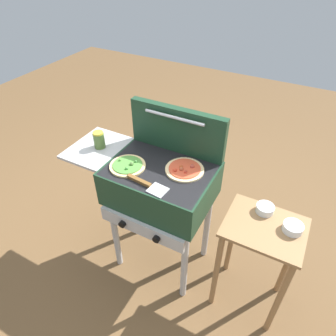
{
  "coord_description": "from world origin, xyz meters",
  "views": [
    {
      "loc": [
        0.7,
        -1.22,
        2.02
      ],
      "look_at": [
        0.05,
        0.0,
        0.92
      ],
      "focal_mm": 32.06,
      "sensor_mm": 36.0,
      "label": 1
    }
  ],
  "objects_px": {
    "prep_table": "(258,249)",
    "topping_bowl_near": "(293,228)",
    "sauce_jar": "(99,140)",
    "grill": "(159,186)",
    "spatula": "(147,184)",
    "pizza_veggie": "(128,165)",
    "pizza_pepperoni": "(184,169)",
    "topping_bowl_far": "(265,209)"
  },
  "relations": [
    {
      "from": "prep_table",
      "to": "topping_bowl_near",
      "type": "relative_size",
      "value": 6.78
    },
    {
      "from": "sauce_jar",
      "to": "prep_table",
      "type": "relative_size",
      "value": 0.15
    },
    {
      "from": "grill",
      "to": "prep_table",
      "type": "bearing_deg",
      "value": 0.37
    },
    {
      "from": "sauce_jar",
      "to": "spatula",
      "type": "distance_m",
      "value": 0.5
    },
    {
      "from": "pizza_veggie",
      "to": "prep_table",
      "type": "height_order",
      "value": "pizza_veggie"
    },
    {
      "from": "pizza_pepperoni",
      "to": "sauce_jar",
      "type": "relative_size",
      "value": 2.05
    },
    {
      "from": "pizza_pepperoni",
      "to": "sauce_jar",
      "type": "xyz_separation_m",
      "value": [
        -0.6,
        -0.04,
        0.05
      ]
    },
    {
      "from": "topping_bowl_near",
      "to": "sauce_jar",
      "type": "bearing_deg",
      "value": -178.64
    },
    {
      "from": "pizza_veggie",
      "to": "sauce_jar",
      "type": "relative_size",
      "value": 1.93
    },
    {
      "from": "grill",
      "to": "pizza_pepperoni",
      "type": "bearing_deg",
      "value": 18.88
    },
    {
      "from": "spatula",
      "to": "prep_table",
      "type": "relative_size",
      "value": 0.36
    },
    {
      "from": "sauce_jar",
      "to": "topping_bowl_near",
      "type": "xyz_separation_m",
      "value": [
        1.26,
        0.03,
        -0.2
      ]
    },
    {
      "from": "prep_table",
      "to": "topping_bowl_far",
      "type": "height_order",
      "value": "topping_bowl_far"
    },
    {
      "from": "pizza_veggie",
      "to": "spatula",
      "type": "relative_size",
      "value": 0.83
    },
    {
      "from": "sauce_jar",
      "to": "spatula",
      "type": "relative_size",
      "value": 0.43
    },
    {
      "from": "pizza_pepperoni",
      "to": "spatula",
      "type": "distance_m",
      "value": 0.25
    },
    {
      "from": "topping_bowl_far",
      "to": "topping_bowl_near",
      "type": "bearing_deg",
      "value": -22.34
    },
    {
      "from": "grill",
      "to": "pizza_veggie",
      "type": "distance_m",
      "value": 0.24
    },
    {
      "from": "pizza_veggie",
      "to": "pizza_pepperoni",
      "type": "xyz_separation_m",
      "value": [
        0.32,
        0.13,
        0.0
      ]
    },
    {
      "from": "prep_table",
      "to": "pizza_pepperoni",
      "type": "bearing_deg",
      "value": 174.89
    },
    {
      "from": "grill",
      "to": "topping_bowl_far",
      "type": "xyz_separation_m",
      "value": [
        0.64,
        0.11,
        0.0
      ]
    },
    {
      "from": "sauce_jar",
      "to": "topping_bowl_near",
      "type": "relative_size",
      "value": 1.04
    },
    {
      "from": "pizza_veggie",
      "to": "topping_bowl_near",
      "type": "xyz_separation_m",
      "value": [
        0.98,
        0.12,
        -0.15
      ]
    },
    {
      "from": "pizza_veggie",
      "to": "topping_bowl_near",
      "type": "bearing_deg",
      "value": 6.95
    },
    {
      "from": "grill",
      "to": "sauce_jar",
      "type": "bearing_deg",
      "value": 178.29
    },
    {
      "from": "grill",
      "to": "topping_bowl_far",
      "type": "distance_m",
      "value": 0.65
    },
    {
      "from": "pizza_pepperoni",
      "to": "spatula",
      "type": "xyz_separation_m",
      "value": [
        -0.13,
        -0.22,
        -0.0
      ]
    },
    {
      "from": "grill",
      "to": "pizza_veggie",
      "type": "xyz_separation_m",
      "value": [
        -0.17,
        -0.08,
        0.15
      ]
    },
    {
      "from": "grill",
      "to": "prep_table",
      "type": "xyz_separation_m",
      "value": [
        0.67,
        0.0,
        -0.23
      ]
    },
    {
      "from": "grill",
      "to": "topping_bowl_near",
      "type": "distance_m",
      "value": 0.81
    },
    {
      "from": "pizza_veggie",
      "to": "topping_bowl_near",
      "type": "relative_size",
      "value": 2.01
    },
    {
      "from": "grill",
      "to": "topping_bowl_far",
      "type": "bearing_deg",
      "value": 9.9
    },
    {
      "from": "topping_bowl_near",
      "to": "topping_bowl_far",
      "type": "xyz_separation_m",
      "value": [
        -0.17,
        0.07,
        -0.0
      ]
    },
    {
      "from": "topping_bowl_far",
      "to": "pizza_veggie",
      "type": "bearing_deg",
      "value": -166.94
    },
    {
      "from": "spatula",
      "to": "topping_bowl_near",
      "type": "height_order",
      "value": "spatula"
    },
    {
      "from": "sauce_jar",
      "to": "prep_table",
      "type": "xyz_separation_m",
      "value": [
        1.12,
        -0.01,
        -0.43
      ]
    },
    {
      "from": "pizza_veggie",
      "to": "prep_table",
      "type": "relative_size",
      "value": 0.3
    },
    {
      "from": "grill",
      "to": "pizza_pepperoni",
      "type": "height_order",
      "value": "pizza_pepperoni"
    },
    {
      "from": "spatula",
      "to": "topping_bowl_far",
      "type": "height_order",
      "value": "spatula"
    },
    {
      "from": "pizza_veggie",
      "to": "pizza_pepperoni",
      "type": "relative_size",
      "value": 0.94
    },
    {
      "from": "spatula",
      "to": "grill",
      "type": "bearing_deg",
      "value": 97.04
    },
    {
      "from": "topping_bowl_near",
      "to": "pizza_veggie",
      "type": "bearing_deg",
      "value": -173.05
    }
  ]
}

